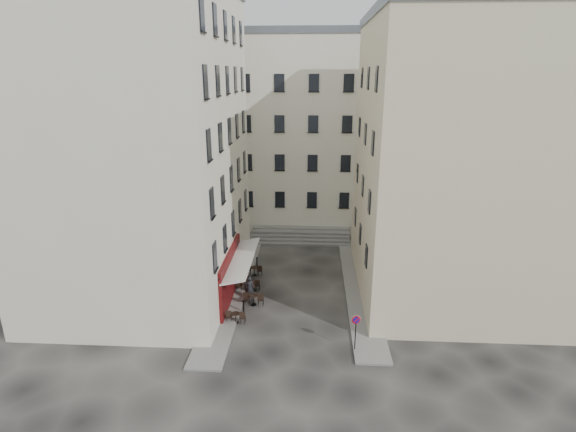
# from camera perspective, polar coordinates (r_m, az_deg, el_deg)

# --- Properties ---
(ground) EXTENTS (90.00, 90.00, 0.00)m
(ground) POSITION_cam_1_polar(r_m,az_deg,el_deg) (30.38, 0.84, -11.51)
(ground) COLOR black
(ground) RESTS_ON ground
(sidewalk_left) EXTENTS (2.00, 22.00, 0.12)m
(sidewalk_left) POSITION_cam_1_polar(r_m,az_deg,el_deg) (34.34, -6.46, -7.88)
(sidewalk_left) COLOR slate
(sidewalk_left) RESTS_ON ground
(sidewalk_right) EXTENTS (2.00, 18.00, 0.12)m
(sidewalk_right) POSITION_cam_1_polar(r_m,az_deg,el_deg) (33.16, 8.96, -8.97)
(sidewalk_right) COLOR slate
(sidewalk_right) RESTS_ON ground
(building_left) EXTENTS (12.20, 16.20, 20.60)m
(building_left) POSITION_cam_1_polar(r_m,az_deg,el_deg) (32.00, -18.19, 8.72)
(building_left) COLOR beige
(building_left) RESTS_ON ground
(building_right) EXTENTS (12.20, 14.20, 18.60)m
(building_right) POSITION_cam_1_polar(r_m,az_deg,el_deg) (31.91, 20.54, 6.63)
(building_right) COLOR beige
(building_right) RESTS_ON ground
(building_back) EXTENTS (18.20, 10.20, 18.60)m
(building_back) POSITION_cam_1_polar(r_m,az_deg,el_deg) (45.86, 0.67, 10.82)
(building_back) COLOR beige
(building_back) RESTS_ON ground
(cafe_storefront) EXTENTS (1.74, 7.30, 3.50)m
(cafe_storefront) POSITION_cam_1_polar(r_m,az_deg,el_deg) (30.87, -7.15, -7.25)
(cafe_storefront) COLOR #440A09
(cafe_storefront) RESTS_ON ground
(stone_steps) EXTENTS (9.00, 3.15, 0.80)m
(stone_steps) POSITION_cam_1_polar(r_m,az_deg,el_deg) (41.66, 1.60, -2.55)
(stone_steps) COLOR #595655
(stone_steps) RESTS_ON ground
(bollard_near) EXTENTS (0.12, 0.12, 0.98)m
(bollard_near) POSITION_cam_1_polar(r_m,az_deg,el_deg) (29.55, -5.67, -11.34)
(bollard_near) COLOR black
(bollard_near) RESTS_ON ground
(bollard_mid) EXTENTS (0.12, 0.12, 0.98)m
(bollard_mid) POSITION_cam_1_polar(r_m,az_deg,el_deg) (32.62, -4.73, -8.36)
(bollard_mid) COLOR black
(bollard_mid) RESTS_ON ground
(bollard_far) EXTENTS (0.12, 0.12, 0.98)m
(bollard_far) POSITION_cam_1_polar(r_m,az_deg,el_deg) (35.76, -3.97, -5.90)
(bollard_far) COLOR black
(bollard_far) RESTS_ON ground
(no_parking_sign) EXTENTS (0.50, 0.17, 2.24)m
(no_parking_sign) POSITION_cam_1_polar(r_m,az_deg,el_deg) (25.61, 8.61, -13.67)
(no_parking_sign) COLOR black
(no_parking_sign) RESTS_ON ground
(bistro_table_a) EXTENTS (1.22, 0.57, 0.86)m
(bistro_table_a) POSITION_cam_1_polar(r_m,az_deg,el_deg) (28.64, -6.64, -12.59)
(bistro_table_a) COLOR black
(bistro_table_a) RESTS_ON ground
(bistro_table_b) EXTENTS (1.37, 0.64, 0.96)m
(bistro_table_b) POSITION_cam_1_polar(r_m,az_deg,el_deg) (30.48, -4.38, -10.42)
(bistro_table_b) COLOR black
(bistro_table_b) RESTS_ON ground
(bistro_table_c) EXTENTS (1.36, 0.64, 0.95)m
(bistro_table_c) POSITION_cam_1_polar(r_m,az_deg,el_deg) (32.19, -5.38, -8.83)
(bistro_table_c) COLOR black
(bistro_table_c) RESTS_ON ground
(bistro_table_d) EXTENTS (1.15, 0.54, 0.81)m
(bistro_table_d) POSITION_cam_1_polar(r_m,az_deg,el_deg) (32.51, -4.58, -8.67)
(bistro_table_d) COLOR black
(bistro_table_d) RESTS_ON ground
(bistro_table_e) EXTENTS (1.24, 0.58, 0.87)m
(bistro_table_e) POSITION_cam_1_polar(r_m,az_deg,el_deg) (34.64, -4.30, -6.87)
(bistro_table_e) COLOR black
(bistro_table_e) RESTS_ON ground
(pedestrian) EXTENTS (0.68, 0.48, 1.78)m
(pedestrian) POSITION_cam_1_polar(r_m,az_deg,el_deg) (30.96, -4.92, -9.12)
(pedestrian) COLOR black
(pedestrian) RESTS_ON ground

